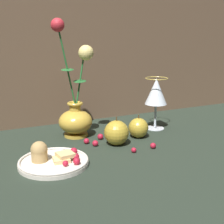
{
  "coord_description": "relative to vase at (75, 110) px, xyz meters",
  "views": [
    {
      "loc": [
        -0.42,
        -0.84,
        0.33
      ],
      "look_at": [
        -0.03,
        -0.02,
        0.1
      ],
      "focal_mm": 50.0,
      "sensor_mm": 36.0,
      "label": 1
    }
  ],
  "objects": [
    {
      "name": "berry_front_center",
      "position": [
        0.06,
        -0.07,
        -0.08
      ],
      "size": [
        0.02,
        0.02,
        0.02
      ],
      "primitive_type": "sphere",
      "color": "#AD192D",
      "rests_on": "ground_plane"
    },
    {
      "name": "apple_near_glass",
      "position": [
        0.08,
        -0.13,
        -0.05
      ],
      "size": [
        0.08,
        0.08,
        0.09
      ],
      "color": "#B2932D",
      "rests_on": "ground_plane"
    },
    {
      "name": "plate_with_pastries",
      "position": [
        -0.13,
        -0.2,
        -0.08
      ],
      "size": [
        0.18,
        0.18,
        0.06
      ],
      "color": "silver",
      "rests_on": "ground_plane"
    },
    {
      "name": "wine_glass",
      "position": [
        0.28,
        -0.04,
        0.04
      ],
      "size": [
        0.08,
        0.08,
        0.18
      ],
      "color": "silver",
      "rests_on": "ground_plane"
    },
    {
      "name": "berry_near_plate",
      "position": [
        0.02,
        -0.12,
        -0.08
      ],
      "size": [
        0.02,
        0.02,
        0.02
      ],
      "primitive_type": "sphere",
      "color": "#AD192D",
      "rests_on": "ground_plane"
    },
    {
      "name": "apple_beside_vase",
      "position": [
        0.18,
        -0.1,
        -0.06
      ],
      "size": [
        0.06,
        0.06,
        0.08
      ],
      "color": "#B2932D",
      "rests_on": "ground_plane"
    },
    {
      "name": "berry_under_candlestick",
      "position": [
        0.1,
        -0.21,
        -0.08
      ],
      "size": [
        0.01,
        0.01,
        0.01
      ],
      "primitive_type": "sphere",
      "color": "#AD192D",
      "rests_on": "ground_plane"
    },
    {
      "name": "vase",
      "position": [
        0.0,
        0.0,
        0.0
      ],
      "size": [
        0.13,
        0.11,
        0.37
      ],
      "color": "gold",
      "rests_on": "ground_plane"
    },
    {
      "name": "berry_by_glass_stem",
      "position": [
        0.0,
        -0.08,
        -0.08
      ],
      "size": [
        0.02,
        0.02,
        0.02
      ],
      "primitive_type": "sphere",
      "color": "#AD192D",
      "rests_on": "ground_plane"
    },
    {
      "name": "berry_far_right",
      "position": [
        0.17,
        -0.21,
        -0.08
      ],
      "size": [
        0.02,
        0.02,
        0.02
      ],
      "primitive_type": "sphere",
      "color": "#AD192D",
      "rests_on": "ground_plane"
    },
    {
      "name": "ground_plane",
      "position": [
        0.11,
        -0.1,
        -0.09
      ],
      "size": [
        2.4,
        2.4,
        0.0
      ],
      "primitive_type": "plane",
      "color": "#232D23",
      "rests_on": "ground"
    }
  ]
}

